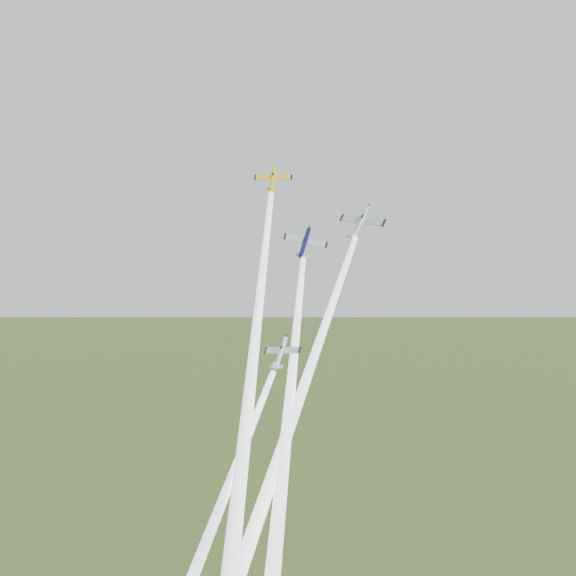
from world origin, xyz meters
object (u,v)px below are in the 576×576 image
at_px(plane_yellow, 273,179).
at_px(plane_navy, 305,243).
at_px(plane_silver_right, 361,222).
at_px(plane_silver_low, 281,353).

relative_size(plane_yellow, plane_navy, 0.89).
bearing_deg(plane_silver_right, plane_navy, -150.95).
bearing_deg(plane_silver_right, plane_yellow, -166.53).
bearing_deg(plane_yellow, plane_silver_right, -12.89).
distance_m(plane_silver_right, plane_silver_low, 26.56).
relative_size(plane_yellow, plane_silver_right, 0.80).
bearing_deg(plane_navy, plane_silver_right, 4.52).
bearing_deg(plane_navy, plane_yellow, 148.41).
height_order(plane_yellow, plane_silver_right, plane_yellow).
bearing_deg(plane_yellow, plane_navy, -33.42).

